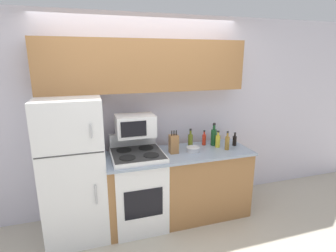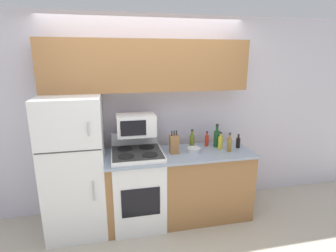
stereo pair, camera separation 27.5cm
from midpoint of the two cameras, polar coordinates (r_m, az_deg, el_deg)
ground_plane at (r=3.35m, az=-4.30°, el=-22.60°), size 12.00×12.00×0.00m
wall_back at (r=3.48m, az=-7.53°, el=2.12°), size 8.00×0.05×2.55m
lower_cabinets at (r=3.42m, az=-0.05°, el=-12.72°), size 1.80×0.64×0.90m
refrigerator at (r=3.21m, az=-22.16°, el=-8.62°), size 0.67×0.74×1.63m
upper_cabinets at (r=3.23m, az=-7.36°, el=12.87°), size 2.47×0.31×0.61m
stove at (r=3.29m, az=-8.93°, el=-13.28°), size 0.60×0.62×1.11m
microwave at (r=3.15m, az=-9.64°, el=0.07°), size 0.46×0.31×0.25m
knife_block at (r=3.17m, az=-1.24°, el=-3.96°), size 0.10×0.10×0.29m
bowl at (r=3.24m, az=3.03°, el=-5.10°), size 0.17×0.17×0.06m
bottle_soy_sauce at (r=3.53m, az=12.15°, el=-3.12°), size 0.05×0.05×0.18m
bottle_wine_green at (r=3.48m, az=7.71°, el=-2.33°), size 0.08×0.08×0.30m
bottle_vinegar at (r=3.35m, az=10.48°, el=-3.58°), size 0.06×0.06×0.24m
bottle_olive_oil at (r=3.34m, az=2.55°, el=-3.26°), size 0.06×0.06×0.26m
bottle_cooking_spray at (r=3.42m, az=8.55°, el=-3.23°), size 0.06×0.06×0.22m
bottle_hot_sauce at (r=3.49m, az=5.63°, el=-2.90°), size 0.05×0.05×0.20m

